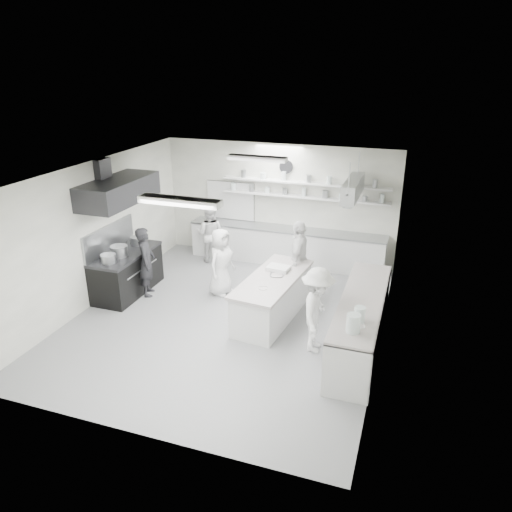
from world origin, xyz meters
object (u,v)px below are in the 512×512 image
(cook_stove, at_px, (146,262))
(prep_island, at_px, (272,298))
(stove, at_px, (127,274))
(back_counter, at_px, (286,246))
(cook_back, at_px, (210,234))
(right_counter, at_px, (360,324))

(cook_stove, bearing_deg, prep_island, -115.89)
(stove, bearing_deg, prep_island, -0.83)
(back_counter, bearing_deg, cook_back, -164.81)
(cook_back, bearing_deg, cook_stove, 70.11)
(stove, bearing_deg, cook_back, 65.91)
(right_counter, height_order, cook_back, cook_back)
(stove, distance_m, cook_back, 2.53)
(stove, distance_m, cook_stove, 0.59)
(cook_stove, xyz_separation_m, cook_back, (0.54, 2.24, -0.03))
(back_counter, relative_size, cook_stove, 3.19)
(cook_back, bearing_deg, right_counter, 139.34)
(stove, xyz_separation_m, back_counter, (2.90, 2.80, 0.01))
(cook_stove, relative_size, cook_back, 1.04)
(stove, distance_m, back_counter, 4.03)
(right_counter, bearing_deg, back_counter, 124.65)
(cook_stove, bearing_deg, cook_back, -37.45)
(cook_stove, bearing_deg, back_counter, -65.21)
(right_counter, bearing_deg, cook_back, 145.63)
(prep_island, bearing_deg, cook_stove, -175.94)
(back_counter, relative_size, cook_back, 3.33)
(right_counter, xyz_separation_m, cook_back, (-4.23, 2.89, 0.28))
(stove, distance_m, prep_island, 3.42)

